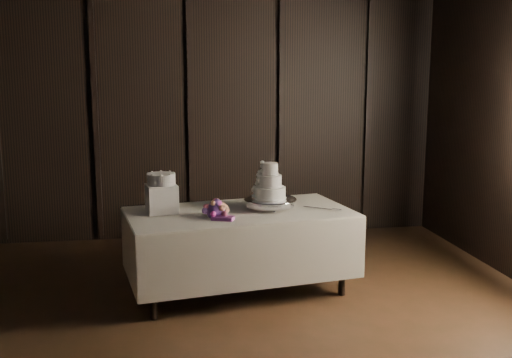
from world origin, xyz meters
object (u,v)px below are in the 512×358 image
Objects in this scene: cake_stand at (270,204)px; bouquet at (216,210)px; display_table at (240,248)px; box_pedestal at (162,198)px; small_cake at (161,179)px; wedding_cake at (268,185)px.

bouquet is at bearing -155.13° from cake_stand.
display_table is 5.42× the size of bouquet.
box_pedestal is (-0.69, 0.07, 0.47)m from display_table.
cake_stand is at bearing -0.31° from small_cake.
cake_stand is 1.23× the size of bouquet.
wedding_cake is 1.28× the size of box_pedestal.
display_table is at bearing -5.58° from small_cake.
small_cake is at bearing 0.00° from box_pedestal.
small_cake reaches higher than bouquet.
display_table is 0.63m from wedding_cake.
bouquet reaches higher than cake_stand.
display_table is 0.95m from small_cake.
bouquet is (-0.23, -0.18, 0.41)m from display_table.
wedding_cake is at bearing 24.62° from bouquet.
cake_stand is (0.29, 0.06, 0.39)m from display_table.
cake_stand is 1.93× the size of small_cake.
bouquet is at bearing -28.38° from small_cake.
display_table is 6.41× the size of wedding_cake.
box_pedestal is 0.18m from small_cake.
wedding_cake is at bearing -150.26° from cake_stand.
bouquet is at bearing -132.43° from wedding_cake.
box_pedestal is (-0.96, 0.02, -0.10)m from wedding_cake.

